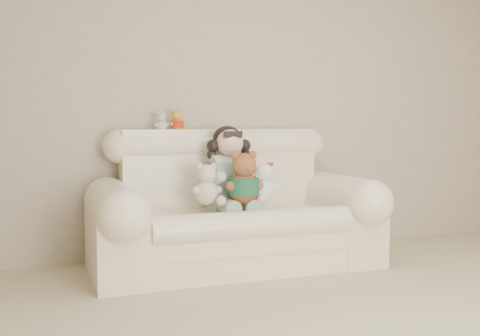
% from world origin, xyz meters
% --- Properties ---
extents(wall_back, '(4.50, 0.00, 4.50)m').
position_xyz_m(wall_back, '(0.00, 2.50, 1.30)').
color(wall_back, '#C0AE99').
rests_on(wall_back, ground).
extents(sofa, '(2.10, 0.95, 1.03)m').
position_xyz_m(sofa, '(-0.53, 2.00, 0.52)').
color(sofa, '#FFEBCD').
rests_on(sofa, floor).
extents(seated_child, '(0.46, 0.53, 0.65)m').
position_xyz_m(seated_child, '(-0.55, 2.08, 0.74)').
color(seated_child, '#326E4F').
rests_on(seated_child, sofa).
extents(brown_teddy, '(0.33, 0.28, 0.44)m').
position_xyz_m(brown_teddy, '(-0.53, 1.83, 0.72)').
color(brown_teddy, brown).
rests_on(brown_teddy, sofa).
extents(white_cat, '(0.26, 0.23, 0.35)m').
position_xyz_m(white_cat, '(-0.36, 1.88, 0.67)').
color(white_cat, silver).
rests_on(white_cat, sofa).
extents(cream_teddy, '(0.24, 0.20, 0.34)m').
position_xyz_m(cream_teddy, '(-0.79, 1.90, 0.67)').
color(cream_teddy, beige).
rests_on(cream_teddy, sofa).
extents(yellow_mini_bear, '(0.15, 0.14, 0.20)m').
position_xyz_m(yellow_mini_bear, '(-0.88, 2.36, 1.11)').
color(yellow_mini_bear, gold).
rests_on(yellow_mini_bear, sofa).
extents(grey_mini_plush, '(0.13, 0.11, 0.18)m').
position_xyz_m(grey_mini_plush, '(-1.01, 2.35, 1.10)').
color(grey_mini_plush, silver).
rests_on(grey_mini_plush, sofa).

